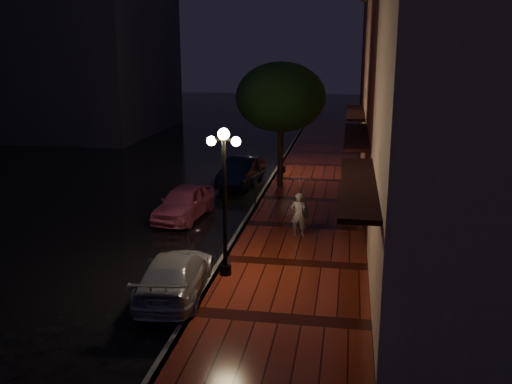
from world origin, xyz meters
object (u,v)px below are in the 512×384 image
Objects in this scene: streetlamp_near at (224,194)px; woman_with_umbrella at (299,196)px; pink_car at (184,202)px; silver_car at (175,274)px; streetlamp_far at (283,126)px; street_tree at (281,99)px; parking_meter at (255,191)px; navy_car at (242,171)px.

woman_with_umbrella is at bearing 64.98° from streetlamp_near.
silver_car is (1.78, -6.96, -0.05)m from pink_car.
street_tree reaches higher than streetlamp_far.
streetlamp_near is 1.12× the size of pink_car.
parking_meter is (-0.46, -4.43, -3.25)m from street_tree.
streetlamp_far reaches higher than navy_car.
navy_car is 5.20m from parking_meter.
pink_car is (-2.90, -8.34, -1.95)m from streetlamp_far.
navy_car reaches higher than silver_car.
woman_with_umbrella is at bearing -124.95° from silver_car.
pink_car is at bearing -109.18° from streetlamp_far.
navy_car is 2.93× the size of parking_meter.
streetlamp_near reaches higher than woman_with_umbrella.
streetlamp_near is at bearing -57.06° from pink_car.
silver_car is (-1.38, -12.29, -3.64)m from street_tree.
streetlamp_far is 1.05× the size of navy_car.
street_tree reaches higher than pink_car.
streetlamp_near is at bearing 65.18° from woman_with_umbrella.
navy_car is (-1.96, 0.54, -3.57)m from street_tree.
woman_with_umbrella is at bearing -59.22° from navy_car.
navy_car is at bearing 98.41° from streetlamp_near.
street_tree is 7.78m from woman_with_umbrella.
silver_car is at bearing -94.20° from streetlamp_far.
navy_car is at bearing 113.71° from parking_meter.
streetlamp_near reaches higher than silver_car.
streetlamp_near reaches higher than parking_meter.
pink_car is (-2.90, 5.66, -1.95)m from streetlamp_near.
street_tree is 2.67× the size of woman_with_umbrella.
streetlamp_far is at bearing 94.91° from street_tree.
street_tree is 1.41× the size of navy_car.
parking_meter is (-0.20, 6.56, -1.60)m from streetlamp_near.
silver_car is (-1.12, -15.30, -2.00)m from streetlamp_far.
streetlamp_near is at bearing -90.00° from streetlamp_far.
pink_car is (-3.16, -5.33, -3.59)m from street_tree.
street_tree is (0.26, 10.99, 1.64)m from streetlamp_near.
parking_meter is (2.70, 0.90, 0.34)m from pink_car.
navy_car is at bearing 164.58° from street_tree.
streetlamp_far is 1.04× the size of silver_car.
streetlamp_far is at bearing -99.59° from silver_car.
streetlamp_near is 11.82m from navy_car.
streetlamp_far is 9.04m from pink_car.
silver_car is at bearing 60.64° from woman_with_umbrella.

